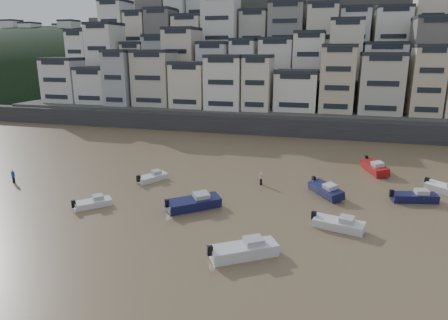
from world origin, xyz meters
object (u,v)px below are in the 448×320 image
(boat_e, at_px, (326,189))
(boat_g, at_px, (448,188))
(boat_d, at_px, (415,195))
(boat_a, at_px, (244,248))
(boat_c, at_px, (194,201))
(person_blue, at_px, (13,176))
(boat_b, at_px, (339,223))
(boat_j, at_px, (93,202))
(boat_i, at_px, (375,166))
(boat_f, at_px, (152,176))
(person_pink, at_px, (261,178))

(boat_e, height_order, boat_g, boat_e)
(boat_d, relative_size, boat_g, 0.99)
(boat_a, height_order, boat_g, boat_a)
(boat_c, height_order, person_blue, boat_c)
(boat_c, distance_m, boat_b, 15.03)
(boat_d, bearing_deg, boat_e, 171.63)
(boat_e, distance_m, boat_j, 26.45)
(boat_a, bearing_deg, boat_j, 127.38)
(boat_i, relative_size, boat_a, 1.04)
(boat_e, bearing_deg, boat_i, 116.80)
(boat_f, height_order, person_pink, person_pink)
(boat_i, relative_size, boat_c, 1.01)
(boat_c, relative_size, boat_j, 1.51)
(boat_i, xyz_separation_m, boat_g, (7.62, -7.11, -0.13))
(boat_f, height_order, boat_b, boat_b)
(boat_g, xyz_separation_m, person_blue, (-52.78, -10.06, 0.12))
(boat_d, relative_size, boat_a, 0.88)
(boat_c, xyz_separation_m, person_pink, (5.53, 9.86, -0.00))
(boat_e, height_order, boat_b, boat_e)
(boat_b, bearing_deg, boat_d, 64.29)
(boat_d, bearing_deg, boat_j, -174.00)
(boat_d, xyz_separation_m, boat_c, (-23.24, -8.68, 0.13))
(boat_c, bearing_deg, boat_f, 96.79)
(boat_d, bearing_deg, person_pink, 164.19)
(boat_f, bearing_deg, boat_b, -80.99)
(boat_f, relative_size, boat_j, 1.06)
(boat_d, bearing_deg, boat_a, -144.46)
(boat_i, height_order, boat_b, boat_i)
(boat_f, bearing_deg, boat_g, -53.10)
(boat_d, height_order, boat_a, boat_a)
(boat_i, bearing_deg, boat_f, -85.10)
(boat_e, bearing_deg, boat_d, 59.72)
(boat_g, bearing_deg, boat_b, -93.94)
(boat_b, relative_size, boat_g, 0.94)
(boat_j, xyz_separation_m, boat_g, (38.25, 14.60, 0.17))
(boat_f, height_order, boat_g, boat_g)
(boat_i, height_order, boat_f, boat_i)
(boat_e, xyz_separation_m, boat_b, (1.45, -9.22, -0.09))
(person_pink, bearing_deg, boat_i, 33.47)
(boat_j, bearing_deg, person_pink, -8.42)
(boat_g, bearing_deg, boat_j, -120.02)
(boat_g, height_order, person_blue, person_blue)
(boat_i, distance_m, person_pink, 17.19)
(boat_d, bearing_deg, boat_g, 27.91)
(person_pink, bearing_deg, boat_a, -84.15)
(boat_f, distance_m, person_pink, 14.10)
(boat_e, height_order, boat_a, boat_a)
(boat_c, height_order, boat_e, boat_c)
(boat_j, bearing_deg, boat_i, -9.98)
(boat_e, bearing_deg, boat_j, -100.68)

